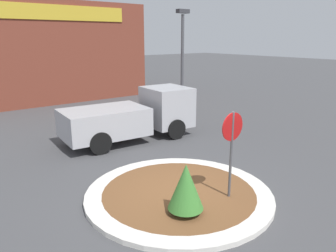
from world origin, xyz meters
TOP-DOWN VIEW (x-y plane):
  - ground_plane at (0.00, 0.00)m, footprint 120.00×120.00m
  - traffic_island at (0.00, 0.00)m, footprint 5.13×5.13m
  - stop_sign at (0.88, -1.04)m, footprint 0.74×0.07m
  - island_shrub at (-0.61, -0.98)m, footprint 0.87×0.87m
  - utility_truck at (1.84, 5.18)m, footprint 5.70×2.56m
  - storefront_building at (2.50, 17.42)m, footprint 12.47×6.07m
  - light_pole at (6.16, 7.09)m, footprint 0.70×0.30m

SIDE VIEW (x-z plane):
  - ground_plane at x=0.00m, z-range 0.00..0.00m
  - traffic_island at x=0.00m, z-range 0.00..0.13m
  - island_shrub at x=-0.61m, z-range 0.20..1.46m
  - utility_truck at x=1.84m, z-range 0.00..2.10m
  - stop_sign at x=0.88m, z-range 0.48..2.93m
  - storefront_building at x=2.50m, z-range 0.00..6.51m
  - light_pole at x=6.16m, z-range 0.54..6.15m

